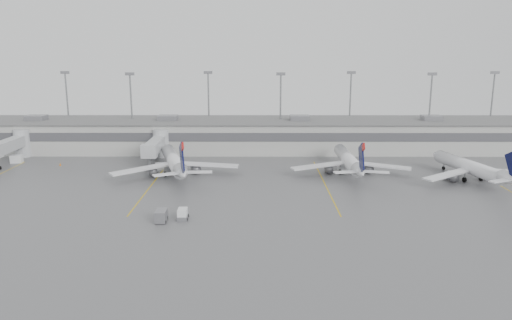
{
  "coord_description": "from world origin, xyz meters",
  "views": [
    {
      "loc": [
        3.83,
        -73.37,
        26.99
      ],
      "look_at": [
        3.53,
        24.0,
        5.0
      ],
      "focal_mm": 35.0,
      "sensor_mm": 36.0,
      "label": 1
    }
  ],
  "objects_px": {
    "jet_mid_left": "(175,161)",
    "jet_mid_right": "(349,161)",
    "baggage_tug": "(183,215)",
    "jet_far_right": "(472,168)"
  },
  "relations": [
    {
      "from": "jet_mid_left",
      "to": "baggage_tug",
      "type": "relative_size",
      "value": 10.96
    },
    {
      "from": "jet_far_right",
      "to": "jet_mid_right",
      "type": "bearing_deg",
      "value": 152.55
    },
    {
      "from": "baggage_tug",
      "to": "jet_far_right",
      "type": "bearing_deg",
      "value": 21.48
    },
    {
      "from": "jet_mid_left",
      "to": "jet_mid_right",
      "type": "xyz_separation_m",
      "value": [
        37.86,
        1.62,
        -0.15
      ]
    },
    {
      "from": "jet_mid_left",
      "to": "jet_mid_right",
      "type": "relative_size",
      "value": 1.02
    },
    {
      "from": "jet_mid_right",
      "to": "jet_mid_left",
      "type": "bearing_deg",
      "value": -178.07
    },
    {
      "from": "jet_mid_left",
      "to": "jet_mid_right",
      "type": "height_order",
      "value": "jet_mid_left"
    },
    {
      "from": "jet_mid_left",
      "to": "jet_mid_right",
      "type": "distance_m",
      "value": 37.9
    },
    {
      "from": "jet_far_right",
      "to": "baggage_tug",
      "type": "relative_size",
      "value": 10.25
    },
    {
      "from": "jet_mid_left",
      "to": "baggage_tug",
      "type": "height_order",
      "value": "jet_mid_left"
    }
  ]
}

